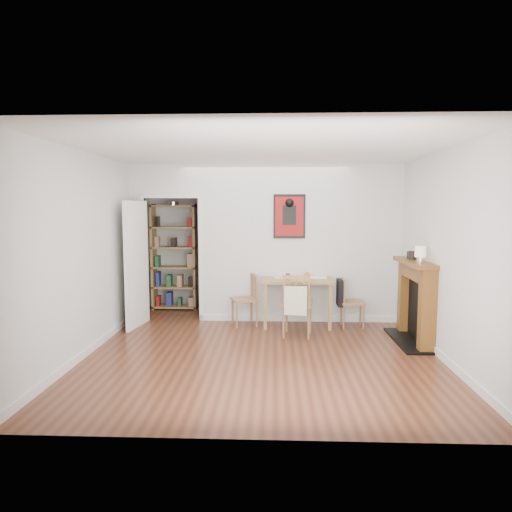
{
  "coord_description": "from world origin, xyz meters",
  "views": [
    {
      "loc": [
        0.15,
        -6.14,
        1.89
      ],
      "look_at": [
        -0.12,
        0.6,
        1.17
      ],
      "focal_mm": 32.0,
      "sensor_mm": 36.0,
      "label": 1
    }
  ],
  "objects_px": {
    "red_glass": "(288,276)",
    "mantel_lamp": "(420,253)",
    "chair_left": "(244,300)",
    "ceramic_jar_a": "(412,255)",
    "chair_right": "(351,302)",
    "fireplace": "(416,299)",
    "notebook": "(317,277)",
    "chair_front": "(297,304)",
    "bookshelf": "(174,257)",
    "orange_fruit": "(307,275)",
    "ceramic_jar_b": "(410,255)",
    "dining_table": "(297,284)"
  },
  "relations": [
    {
      "from": "dining_table",
      "to": "orange_fruit",
      "type": "relative_size",
      "value": 12.95
    },
    {
      "from": "chair_left",
      "to": "notebook",
      "type": "relative_size",
      "value": 2.69
    },
    {
      "from": "ceramic_jar_a",
      "to": "dining_table",
      "type": "bearing_deg",
      "value": 154.49
    },
    {
      "from": "bookshelf",
      "to": "orange_fruit",
      "type": "xyz_separation_m",
      "value": [
        2.4,
        -1.03,
        -0.16
      ]
    },
    {
      "from": "chair_right",
      "to": "red_glass",
      "type": "distance_m",
      "value": 1.08
    },
    {
      "from": "bookshelf",
      "to": "orange_fruit",
      "type": "height_order",
      "value": "bookshelf"
    },
    {
      "from": "dining_table",
      "to": "ceramic_jar_b",
      "type": "xyz_separation_m",
      "value": [
        1.6,
        -0.6,
        0.54
      ]
    },
    {
      "from": "bookshelf",
      "to": "notebook",
      "type": "distance_m",
      "value": 2.77
    },
    {
      "from": "notebook",
      "to": "ceramic_jar_b",
      "type": "xyz_separation_m",
      "value": [
        1.27,
        -0.68,
        0.44
      ]
    },
    {
      "from": "fireplace",
      "to": "red_glass",
      "type": "height_order",
      "value": "fireplace"
    },
    {
      "from": "chair_left",
      "to": "ceramic_jar_a",
      "type": "bearing_deg",
      "value": -16.14
    },
    {
      "from": "bookshelf",
      "to": "chair_left",
      "type": "bearing_deg",
      "value": -40.86
    },
    {
      "from": "fireplace",
      "to": "notebook",
      "type": "distance_m",
      "value": 1.62
    },
    {
      "from": "chair_right",
      "to": "ceramic_jar_a",
      "type": "distance_m",
      "value": 1.27
    },
    {
      "from": "chair_right",
      "to": "notebook",
      "type": "height_order",
      "value": "chair_right"
    },
    {
      "from": "chair_right",
      "to": "red_glass",
      "type": "relative_size",
      "value": 8.69
    },
    {
      "from": "chair_front",
      "to": "ceramic_jar_a",
      "type": "xyz_separation_m",
      "value": [
        1.61,
        -0.12,
        0.75
      ]
    },
    {
      "from": "bookshelf",
      "to": "red_glass",
      "type": "xyz_separation_m",
      "value": [
        2.08,
        -1.22,
        -0.16
      ]
    },
    {
      "from": "dining_table",
      "to": "ceramic_jar_a",
      "type": "xyz_separation_m",
      "value": [
        1.59,
        -0.76,
        0.55
      ]
    },
    {
      "from": "red_glass",
      "to": "mantel_lamp",
      "type": "bearing_deg",
      "value": -32.81
    },
    {
      "from": "bookshelf",
      "to": "ceramic_jar_b",
      "type": "xyz_separation_m",
      "value": [
        3.82,
        -1.75,
        0.24
      ]
    },
    {
      "from": "bookshelf",
      "to": "chair_front",
      "type": "bearing_deg",
      "value": -38.91
    },
    {
      "from": "chair_left",
      "to": "red_glass",
      "type": "bearing_deg",
      "value": -1.38
    },
    {
      "from": "dining_table",
      "to": "mantel_lamp",
      "type": "xyz_separation_m",
      "value": [
        1.56,
        -1.17,
        0.63
      ]
    },
    {
      "from": "chair_front",
      "to": "notebook",
      "type": "bearing_deg",
      "value": 64.24
    },
    {
      "from": "dining_table",
      "to": "fireplace",
      "type": "distance_m",
      "value": 1.85
    },
    {
      "from": "red_glass",
      "to": "notebook",
      "type": "height_order",
      "value": "red_glass"
    },
    {
      "from": "orange_fruit",
      "to": "ceramic_jar_a",
      "type": "relative_size",
      "value": 0.69
    },
    {
      "from": "orange_fruit",
      "to": "ceramic_jar_a",
      "type": "xyz_separation_m",
      "value": [
        1.42,
        -0.87,
        0.42
      ]
    },
    {
      "from": "chair_left",
      "to": "chair_front",
      "type": "xyz_separation_m",
      "value": [
        0.82,
        -0.58,
        0.06
      ]
    },
    {
      "from": "fireplace",
      "to": "notebook",
      "type": "height_order",
      "value": "fireplace"
    },
    {
      "from": "chair_front",
      "to": "bookshelf",
      "type": "distance_m",
      "value": 2.88
    },
    {
      "from": "fireplace",
      "to": "orange_fruit",
      "type": "relative_size",
      "value": 14.45
    },
    {
      "from": "fireplace",
      "to": "chair_front",
      "type": "bearing_deg",
      "value": 172.64
    },
    {
      "from": "chair_right",
      "to": "mantel_lamp",
      "type": "relative_size",
      "value": 3.48
    },
    {
      "from": "notebook",
      "to": "red_glass",
      "type": "bearing_deg",
      "value": -162.02
    },
    {
      "from": "chair_left",
      "to": "chair_right",
      "type": "distance_m",
      "value": 1.7
    },
    {
      "from": "chair_front",
      "to": "fireplace",
      "type": "bearing_deg",
      "value": -7.36
    },
    {
      "from": "red_glass",
      "to": "ceramic_jar_b",
      "type": "relative_size",
      "value": 0.86
    },
    {
      "from": "bookshelf",
      "to": "ceramic_jar_b",
      "type": "bearing_deg",
      "value": -24.54
    },
    {
      "from": "ceramic_jar_b",
      "to": "chair_right",
      "type": "bearing_deg",
      "value": 145.91
    },
    {
      "from": "fireplace",
      "to": "red_glass",
      "type": "relative_size",
      "value": 13.77
    },
    {
      "from": "red_glass",
      "to": "mantel_lamp",
      "type": "distance_m",
      "value": 2.09
    },
    {
      "from": "ceramic_jar_a",
      "to": "chair_right",
      "type": "bearing_deg",
      "value": 138.01
    },
    {
      "from": "notebook",
      "to": "ceramic_jar_b",
      "type": "distance_m",
      "value": 1.51
    },
    {
      "from": "chair_front",
      "to": "orange_fruit",
      "type": "distance_m",
      "value": 0.84
    },
    {
      "from": "chair_right",
      "to": "orange_fruit",
      "type": "relative_size",
      "value": 9.13
    },
    {
      "from": "red_glass",
      "to": "notebook",
      "type": "bearing_deg",
      "value": 17.98
    },
    {
      "from": "dining_table",
      "to": "fireplace",
      "type": "bearing_deg",
      "value": -27.42
    },
    {
      "from": "dining_table",
      "to": "red_glass",
      "type": "height_order",
      "value": "red_glass"
    }
  ]
}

